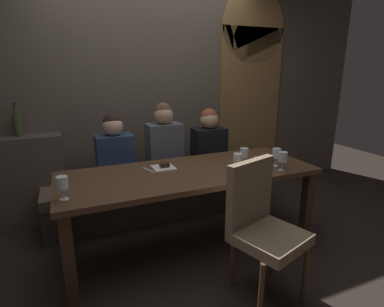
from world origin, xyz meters
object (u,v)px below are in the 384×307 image
object	(u,v)px
wine_glass_far_right	(276,154)
dining_table	(190,180)
wine_glass_near_right	(283,157)
dessert_plate	(164,167)
wine_glass_far_left	(62,184)
fork_on_table	(149,170)
diner_redhead	(115,151)
diner_far_end	(209,142)
wine_glass_center_front	(238,159)
wine_glass_center_back	(244,153)
banquette_bench	(166,195)
espresso_cup	(257,161)
diner_bearded	(164,143)
chair_near_side	(261,221)
wine_bottle_pale_label	(17,124)

from	to	relation	value
wine_glass_far_right	dining_table	bearing A→B (deg)	165.97
wine_glass_near_right	dessert_plate	bearing A→B (deg)	153.68
wine_glass_near_right	wine_glass_far_left	distance (m)	1.76
dessert_plate	fork_on_table	world-z (taller)	dessert_plate
diner_redhead	fork_on_table	world-z (taller)	diner_redhead
diner_far_end	wine_glass_center_front	bearing A→B (deg)	-100.47
wine_glass_far_right	wine_glass_far_left	xyz separation A→B (m)	(-1.78, -0.04, 0.00)
wine_glass_center_back	wine_glass_far_left	xyz separation A→B (m)	(-1.52, -0.16, -0.00)
diner_far_end	wine_glass_far_left	distance (m)	1.79
banquette_bench	diner_redhead	size ratio (longest dim) A/B	3.45
dining_table	fork_on_table	xyz separation A→B (m)	(-0.33, 0.14, 0.09)
diner_redhead	espresso_cup	world-z (taller)	diner_redhead
dining_table	diner_bearded	distance (m)	0.71
chair_near_side	diner_far_end	size ratio (longest dim) A/B	1.35
banquette_bench	dessert_plate	bearing A→B (deg)	-108.64
dining_table	wine_glass_center_front	bearing A→B (deg)	-28.96
wine_glass_near_right	wine_glass_center_back	world-z (taller)	same
wine_glass_center_front	espresso_cup	world-z (taller)	wine_glass_center_front
wine_glass_far_left	dessert_plate	world-z (taller)	wine_glass_far_left
wine_bottle_pale_label	dessert_plate	world-z (taller)	wine_bottle_pale_label
wine_glass_center_back	dessert_plate	size ratio (longest dim) A/B	0.86
wine_glass_far_left	espresso_cup	distance (m)	1.68
chair_near_side	wine_glass_far_right	bearing A→B (deg)	45.53
banquette_bench	wine_glass_far_right	size ratio (longest dim) A/B	15.24
diner_bearded	wine_glass_far_left	size ratio (longest dim) A/B	4.93
wine_glass_center_front	espresso_cup	size ratio (longest dim) A/B	1.37
wine_bottle_pale_label	fork_on_table	xyz separation A→B (m)	(1.05, -0.92, -0.33)
wine_glass_center_back	espresso_cup	bearing A→B (deg)	-1.19
wine_bottle_pale_label	wine_glass_near_right	xyz separation A→B (m)	(2.12, -1.37, -0.21)
wine_glass_far_left	dessert_plate	distance (m)	0.92
wine_glass_far_right	wine_glass_far_left	distance (m)	1.78
dining_table	diner_bearded	world-z (taller)	diner_bearded
fork_on_table	chair_near_side	bearing A→B (deg)	-74.46
wine_glass_center_back	espresso_cup	distance (m)	0.17
wine_glass_far_left	wine_glass_center_back	bearing A→B (deg)	6.13
espresso_cup	banquette_bench	bearing A→B (deg)	130.26
wine_glass_near_right	fork_on_table	bearing A→B (deg)	157.34
diner_bearded	dining_table	bearing A→B (deg)	-89.52
dining_table	diner_far_end	world-z (taller)	diner_far_end
banquette_bench	wine_glass_center_back	xyz separation A→B (m)	(0.51, -0.76, 0.63)
dining_table	fork_on_table	bearing A→B (deg)	156.84
diner_far_end	wine_glass_center_front	world-z (taller)	diner_far_end
banquette_bench	wine_glass_far_left	world-z (taller)	wine_glass_far_left
dining_table	banquette_bench	distance (m)	0.82
chair_near_side	diner_bearded	xyz separation A→B (m)	(-0.25, 1.41, 0.27)
wine_bottle_pale_label	wine_glass_far_left	bearing A→B (deg)	-74.23
diner_redhead	wine_glass_center_front	xyz separation A→B (m)	(0.88, -0.92, 0.06)
wine_bottle_pale_label	wine_glass_far_right	bearing A→B (deg)	-30.31
wine_glass_center_front	diner_bearded	bearing A→B (deg)	112.46
wine_glass_far_left	dining_table	bearing A→B (deg)	12.67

